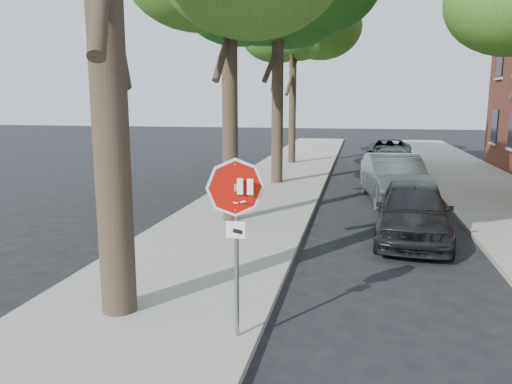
% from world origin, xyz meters
% --- Properties ---
extents(ground, '(120.00, 120.00, 0.00)m').
position_xyz_m(ground, '(0.00, 0.00, 0.00)').
color(ground, black).
rests_on(ground, ground).
extents(sidewalk_left, '(4.00, 55.00, 0.12)m').
position_xyz_m(sidewalk_left, '(-2.50, 12.00, 0.06)').
color(sidewalk_left, gray).
rests_on(sidewalk_left, ground).
extents(sidewalk_right, '(4.00, 55.00, 0.12)m').
position_xyz_m(sidewalk_right, '(6.00, 12.00, 0.06)').
color(sidewalk_right, gray).
rests_on(sidewalk_right, ground).
extents(curb_left, '(0.12, 55.00, 0.13)m').
position_xyz_m(curb_left, '(-0.45, 12.00, 0.07)').
color(curb_left, '#9E9384').
rests_on(curb_left, ground).
extents(curb_right, '(0.12, 55.00, 0.13)m').
position_xyz_m(curb_right, '(3.95, 12.00, 0.07)').
color(curb_right, '#9E9384').
rests_on(curb_right, ground).
extents(stop_sign, '(0.76, 0.34, 2.61)m').
position_xyz_m(stop_sign, '(-0.70, -0.03, 1.95)').
color(stop_sign, gray).
rests_on(stop_sign, sidewalk_left).
extents(tree_far, '(5.29, 4.91, 9.33)m').
position_xyz_m(tree_far, '(-2.72, 21.11, 7.21)').
color(tree_far, black).
rests_on(tree_far, sidewalk_left).
extents(car_a, '(2.15, 4.60, 1.52)m').
position_xyz_m(car_a, '(2.35, 6.28, 0.76)').
color(car_a, black).
rests_on(car_a, ground).
extents(car_b, '(2.36, 5.17, 1.64)m').
position_xyz_m(car_b, '(2.20, 11.31, 0.82)').
color(car_b, '#929499').
rests_on(car_b, ground).
extents(car_c, '(2.37, 4.89, 1.37)m').
position_xyz_m(car_c, '(2.43, 16.46, 0.68)').
color(car_c, '#545358').
rests_on(car_c, ground).
extents(car_d, '(2.79, 5.35, 1.44)m').
position_xyz_m(car_d, '(2.60, 21.70, 0.72)').
color(car_d, black).
rests_on(car_d, ground).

